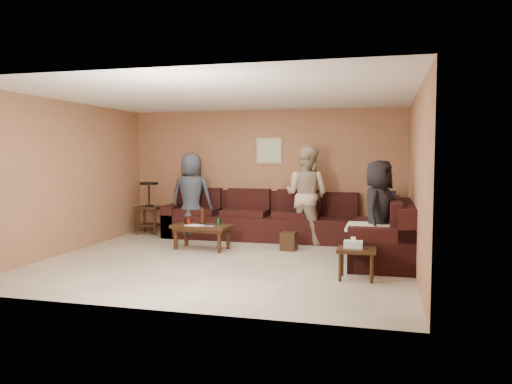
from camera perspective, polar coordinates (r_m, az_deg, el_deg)
room at (r=7.54m, az=-3.47°, el=4.59°), size 5.60×5.50×2.50m
sectional_sofa at (r=8.92m, az=4.60°, el=-4.08°), size 4.65×2.90×0.97m
coffee_table at (r=8.62m, az=-6.21°, el=-4.16°), size 1.06×0.62×0.70m
end_table_left at (r=10.45m, az=-12.10°, el=-1.66°), size 0.50×0.50×1.06m
side_table_right at (r=6.64m, az=11.35°, el=-6.73°), size 0.49×0.40×0.55m
waste_bin at (r=8.53m, az=3.78°, el=-5.63°), size 0.28×0.28×0.31m
wall_art at (r=9.91m, az=1.53°, el=4.74°), size 0.52×0.04×0.52m
person_left at (r=9.74m, az=-7.39°, el=-0.44°), size 0.84×0.58×1.65m
person_middle at (r=9.19m, az=5.79°, el=-0.32°), size 1.04×0.92×1.77m
person_right at (r=7.65m, az=13.82°, el=-2.21°), size 0.70×0.87×1.54m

